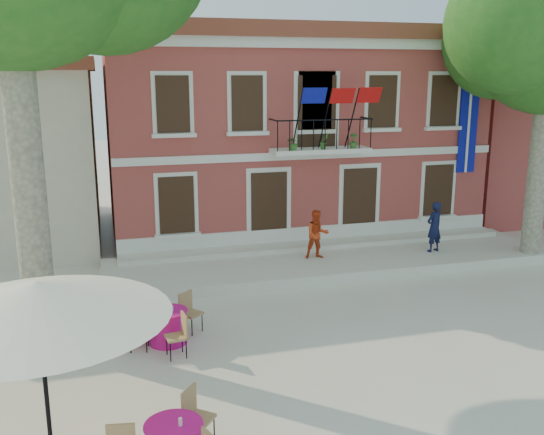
{
  "coord_description": "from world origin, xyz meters",
  "views": [
    {
      "loc": [
        -4.75,
        -12.65,
        5.89
      ],
      "look_at": [
        -0.19,
        3.5,
        1.9
      ],
      "focal_mm": 40.0,
      "sensor_mm": 36.0,
      "label": 1
    }
  ],
  "objects_px": {
    "pedestrian_navy": "(434,227)",
    "pedestrian_orange": "(317,234)",
    "cafe_table_0": "(168,325)",
    "cafe_table_3": "(143,318)",
    "patio_umbrella": "(37,300)"
  },
  "relations": [
    {
      "from": "pedestrian_navy",
      "to": "pedestrian_orange",
      "type": "distance_m",
      "value": 3.88
    },
    {
      "from": "cafe_table_0",
      "to": "cafe_table_3",
      "type": "distance_m",
      "value": 0.75
    },
    {
      "from": "pedestrian_navy",
      "to": "cafe_table_3",
      "type": "xyz_separation_m",
      "value": [
        -9.44,
        -3.37,
        -0.7
      ]
    },
    {
      "from": "pedestrian_orange",
      "to": "cafe_table_3",
      "type": "bearing_deg",
      "value": -142.05
    },
    {
      "from": "cafe_table_0",
      "to": "cafe_table_3",
      "type": "relative_size",
      "value": 0.95
    },
    {
      "from": "pedestrian_orange",
      "to": "patio_umbrella",
      "type": "bearing_deg",
      "value": -128.11
    },
    {
      "from": "cafe_table_0",
      "to": "cafe_table_3",
      "type": "xyz_separation_m",
      "value": [
        -0.51,
        0.56,
        -0.01
      ]
    },
    {
      "from": "patio_umbrella",
      "to": "cafe_table_3",
      "type": "distance_m",
      "value": 5.11
    },
    {
      "from": "patio_umbrella",
      "to": "cafe_table_0",
      "type": "xyz_separation_m",
      "value": [
        2.23,
        3.71,
        -2.2
      ]
    },
    {
      "from": "pedestrian_orange",
      "to": "cafe_table_0",
      "type": "bearing_deg",
      "value": -135.59
    },
    {
      "from": "patio_umbrella",
      "to": "pedestrian_orange",
      "type": "xyz_separation_m",
      "value": [
        7.31,
        7.96,
        -1.57
      ]
    },
    {
      "from": "patio_umbrella",
      "to": "pedestrian_navy",
      "type": "relative_size",
      "value": 2.41
    },
    {
      "from": "patio_umbrella",
      "to": "cafe_table_0",
      "type": "height_order",
      "value": "patio_umbrella"
    },
    {
      "from": "patio_umbrella",
      "to": "cafe_table_0",
      "type": "relative_size",
      "value": 2.12
    },
    {
      "from": "pedestrian_orange",
      "to": "cafe_table_3",
      "type": "distance_m",
      "value": 6.72
    }
  ]
}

